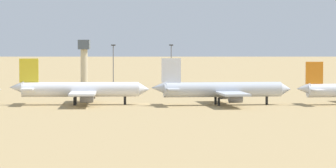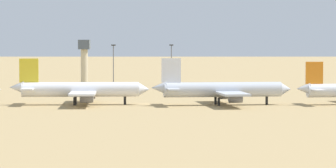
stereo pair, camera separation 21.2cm
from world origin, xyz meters
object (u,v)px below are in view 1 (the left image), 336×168
object	(u,v)px
light_pole_west	(113,64)
light_pole_mid	(171,62)
parked_jet_yellow_2	(79,90)
parked_jet_white_3	(221,90)
control_tower	(84,57)

from	to	relation	value
light_pole_west	light_pole_mid	bearing A→B (deg)	54.62
parked_jet_yellow_2	parked_jet_white_3	size ratio (longest dim) A/B	0.99
parked_jet_yellow_2	light_pole_west	bearing A→B (deg)	83.59
control_tower	light_pole_mid	world-z (taller)	control_tower
parked_jet_yellow_2	parked_jet_white_3	world-z (taller)	parked_jet_white_3
parked_jet_white_3	light_pole_mid	size ratio (longest dim) A/B	2.47
light_pole_mid	parked_jet_white_3	bearing A→B (deg)	-81.96
light_pole_west	light_pole_mid	distance (m)	39.58
parked_jet_white_3	control_tower	distance (m)	148.64
light_pole_mid	control_tower	bearing A→B (deg)	154.57
parked_jet_yellow_2	control_tower	bearing A→B (deg)	91.89
parked_jet_yellow_2	control_tower	xyz separation A→B (m)	(-12.63, 136.27, 7.23)
parked_jet_white_3	light_pole_mid	distance (m)	119.48
parked_jet_yellow_2	parked_jet_white_3	distance (m)	44.08
control_tower	light_pole_mid	size ratio (longest dim) A/B	1.11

